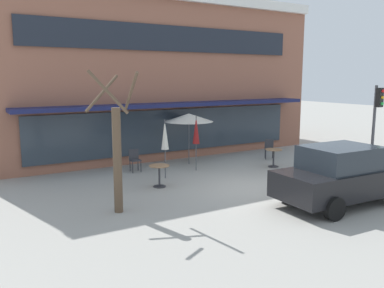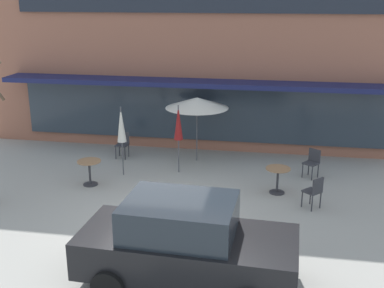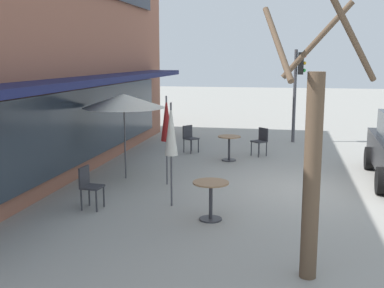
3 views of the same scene
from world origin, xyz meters
name	(u,v)px [view 1 (image 1 of 3)]	position (x,y,z in m)	size (l,w,h in m)	color
ground_plane	(258,190)	(0.00, 0.00, 0.00)	(80.00, 80.00, 0.00)	#9E9B93
building_facade	(136,77)	(0.00, 9.97, 3.74)	(16.15, 9.10, 7.49)	#935B47
cafe_table_near_wall	(274,155)	(2.87, 2.42, 0.52)	(0.70, 0.70, 0.76)	#333338
cafe_table_streetside	(159,172)	(-2.64, 2.08, 0.52)	(0.70, 0.70, 0.76)	#333338
patio_umbrella_green_folded	(165,135)	(-1.91, 3.04, 1.63)	(0.28, 0.28, 2.20)	#4C4C51
patio_umbrella_cream_folded	(189,118)	(0.15, 4.78, 2.02)	(2.10, 2.10, 2.20)	#4C4C51
patio_umbrella_corner_open	(196,130)	(-0.24, 3.57, 1.63)	(0.28, 0.28, 2.20)	#4C4C51
cafe_chair_0	(306,156)	(3.82, 1.52, 0.53)	(0.57, 0.57, 0.89)	#333338
cafe_chair_1	(135,159)	(-2.44, 4.67, 0.53)	(0.43, 0.43, 0.89)	#333338
cafe_chair_2	(269,147)	(3.92, 3.87, 0.53)	(0.56, 0.56, 0.89)	#333338
parked_sedan	(342,175)	(1.11, -2.43, 0.88)	(4.28, 2.17, 1.76)	black
street_tree	(117,151)	(-4.80, 0.32, 1.73)	(1.28, 1.54, 3.93)	brown
traffic_light_pole	(377,112)	(6.66, 0.39, 2.30)	(0.26, 0.43, 3.40)	#47474C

